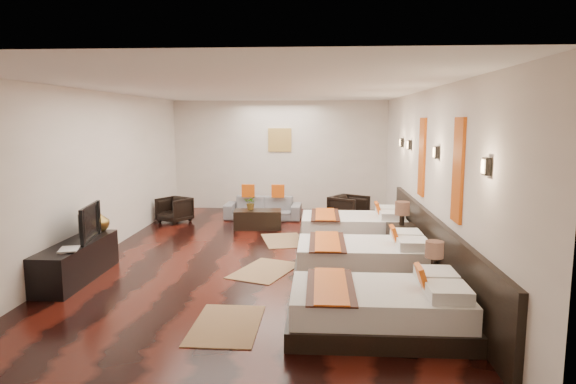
# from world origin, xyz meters

# --- Properties ---
(floor) EXTENTS (5.50, 9.50, 0.01)m
(floor) POSITION_xyz_m (0.00, 0.00, 0.00)
(floor) COLOR black
(floor) RESTS_ON ground
(ceiling) EXTENTS (5.50, 9.50, 0.01)m
(ceiling) POSITION_xyz_m (0.00, 0.00, 2.80)
(ceiling) COLOR white
(ceiling) RESTS_ON floor
(back_wall) EXTENTS (5.50, 0.01, 2.80)m
(back_wall) POSITION_xyz_m (0.00, 4.75, 1.40)
(back_wall) COLOR silver
(back_wall) RESTS_ON floor
(left_wall) EXTENTS (0.01, 9.50, 2.80)m
(left_wall) POSITION_xyz_m (-2.75, 0.00, 1.40)
(left_wall) COLOR silver
(left_wall) RESTS_ON floor
(right_wall) EXTENTS (0.01, 9.50, 2.80)m
(right_wall) POSITION_xyz_m (2.75, 0.00, 1.40)
(right_wall) COLOR silver
(right_wall) RESTS_ON floor
(headboard_panel) EXTENTS (0.08, 6.60, 0.90)m
(headboard_panel) POSITION_xyz_m (2.71, -0.80, 0.45)
(headboard_panel) COLOR black
(headboard_panel) RESTS_ON floor
(bed_near) EXTENTS (1.99, 1.25, 0.76)m
(bed_near) POSITION_xyz_m (1.70, -2.86, 0.26)
(bed_near) COLOR black
(bed_near) RESTS_ON floor
(bed_mid) EXTENTS (2.00, 1.26, 0.76)m
(bed_mid) POSITION_xyz_m (1.70, -0.85, 0.26)
(bed_mid) COLOR black
(bed_mid) RESTS_ON floor
(bed_far) EXTENTS (2.02, 1.27, 0.77)m
(bed_far) POSITION_xyz_m (1.70, 1.28, 0.26)
(bed_far) COLOR black
(bed_far) RESTS_ON floor
(nightstand_a) EXTENTS (0.42, 0.42, 0.83)m
(nightstand_a) POSITION_xyz_m (2.45, -2.06, 0.29)
(nightstand_a) COLOR black
(nightstand_a) RESTS_ON floor
(nightstand_b) EXTENTS (0.47, 0.47, 0.93)m
(nightstand_b) POSITION_xyz_m (2.44, 0.38, 0.33)
(nightstand_b) COLOR black
(nightstand_b) RESTS_ON floor
(jute_mat_near) EXTENTS (0.77, 1.21, 0.01)m
(jute_mat_near) POSITION_xyz_m (-0.03, -2.81, 0.01)
(jute_mat_near) COLOR #8F6D49
(jute_mat_near) RESTS_ON floor
(jute_mat_mid) EXTENTS (1.13, 1.39, 0.01)m
(jute_mat_mid) POSITION_xyz_m (0.19, -0.72, 0.01)
(jute_mat_mid) COLOR #8F6D49
(jute_mat_mid) RESTS_ON floor
(jute_mat_far) EXTENTS (1.01, 1.34, 0.01)m
(jute_mat_far) POSITION_xyz_m (0.35, 1.24, 0.01)
(jute_mat_far) COLOR #8F6D49
(jute_mat_far) RESTS_ON floor
(tv_console) EXTENTS (0.50, 1.80, 0.55)m
(tv_console) POSITION_xyz_m (-2.50, -1.31, 0.28)
(tv_console) COLOR black
(tv_console) RESTS_ON floor
(tv) EXTENTS (0.26, 0.92, 0.53)m
(tv) POSITION_xyz_m (-2.45, -1.12, 0.81)
(tv) COLOR black
(tv) RESTS_ON tv_console
(book) EXTENTS (0.33, 0.39, 0.03)m
(book) POSITION_xyz_m (-2.50, -1.78, 0.57)
(book) COLOR black
(book) RESTS_ON tv_console
(figurine) EXTENTS (0.40, 0.40, 0.35)m
(figurine) POSITION_xyz_m (-2.50, -0.53, 0.72)
(figurine) COLOR brown
(figurine) RESTS_ON tv_console
(sofa) EXTENTS (1.79, 0.75, 0.52)m
(sofa) POSITION_xyz_m (-0.29, 3.35, 0.26)
(sofa) COLOR slate
(sofa) RESTS_ON floor
(armchair_left) EXTENTS (0.85, 0.86, 0.58)m
(armchair_left) POSITION_xyz_m (-2.25, 2.82, 0.29)
(armchair_left) COLOR black
(armchair_left) RESTS_ON floor
(armchair_right) EXTENTS (0.99, 0.99, 0.66)m
(armchair_right) POSITION_xyz_m (1.68, 2.81, 0.33)
(armchair_right) COLOR black
(armchair_right) RESTS_ON floor
(coffee_table) EXTENTS (1.03, 0.57, 0.40)m
(coffee_table) POSITION_xyz_m (-0.29, 2.30, 0.20)
(coffee_table) COLOR black
(coffee_table) RESTS_ON floor
(table_plant) EXTENTS (0.28, 0.25, 0.30)m
(table_plant) POSITION_xyz_m (-0.44, 2.35, 0.55)
(table_plant) COLOR #2D6220
(table_plant) RESTS_ON coffee_table
(orange_panel_a) EXTENTS (0.04, 0.40, 1.30)m
(orange_panel_a) POSITION_xyz_m (2.73, -1.90, 1.70)
(orange_panel_a) COLOR #D86014
(orange_panel_a) RESTS_ON right_wall
(orange_panel_b) EXTENTS (0.04, 0.40, 1.30)m
(orange_panel_b) POSITION_xyz_m (2.73, 0.30, 1.70)
(orange_panel_b) COLOR #D86014
(orange_panel_b) RESTS_ON right_wall
(sconce_near) EXTENTS (0.07, 0.12, 0.18)m
(sconce_near) POSITION_xyz_m (2.70, -3.00, 1.85)
(sconce_near) COLOR black
(sconce_near) RESTS_ON right_wall
(sconce_mid) EXTENTS (0.07, 0.12, 0.18)m
(sconce_mid) POSITION_xyz_m (2.70, -0.80, 1.85)
(sconce_mid) COLOR black
(sconce_mid) RESTS_ON right_wall
(sconce_far) EXTENTS (0.07, 0.12, 0.18)m
(sconce_far) POSITION_xyz_m (2.70, 1.40, 1.85)
(sconce_far) COLOR black
(sconce_far) RESTS_ON right_wall
(sconce_lounge) EXTENTS (0.07, 0.12, 0.18)m
(sconce_lounge) POSITION_xyz_m (2.70, 2.30, 1.85)
(sconce_lounge) COLOR black
(sconce_lounge) RESTS_ON right_wall
(gold_artwork) EXTENTS (0.60, 0.04, 0.60)m
(gold_artwork) POSITION_xyz_m (0.00, 4.73, 1.80)
(gold_artwork) COLOR #AD873F
(gold_artwork) RESTS_ON back_wall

